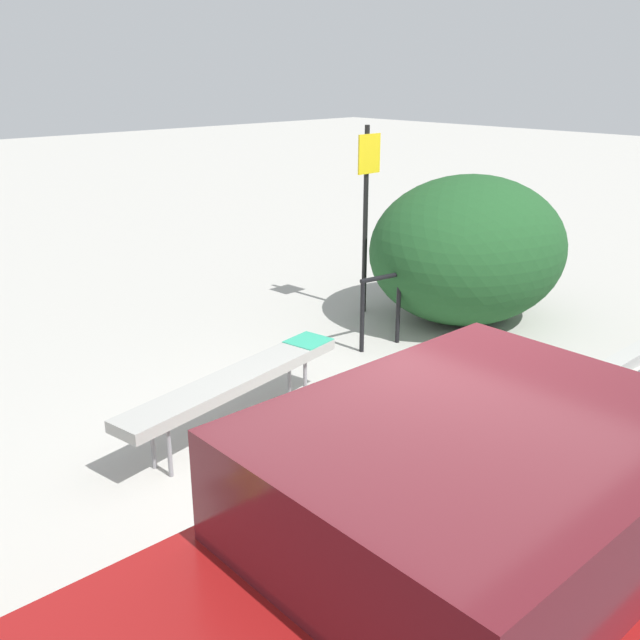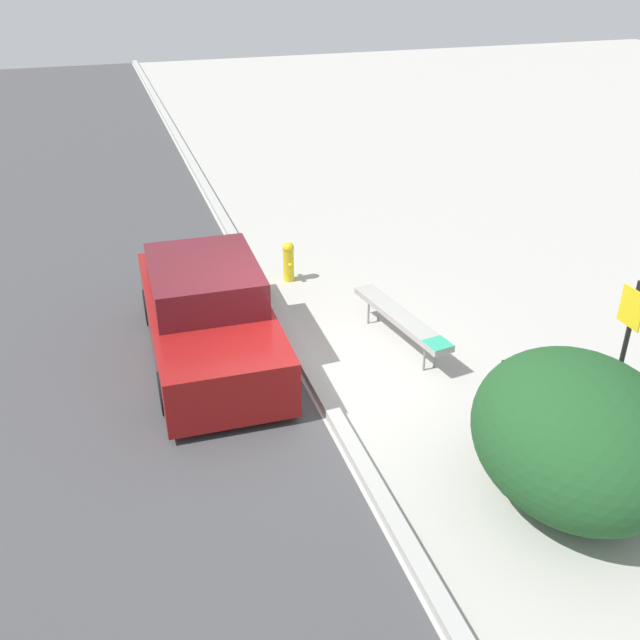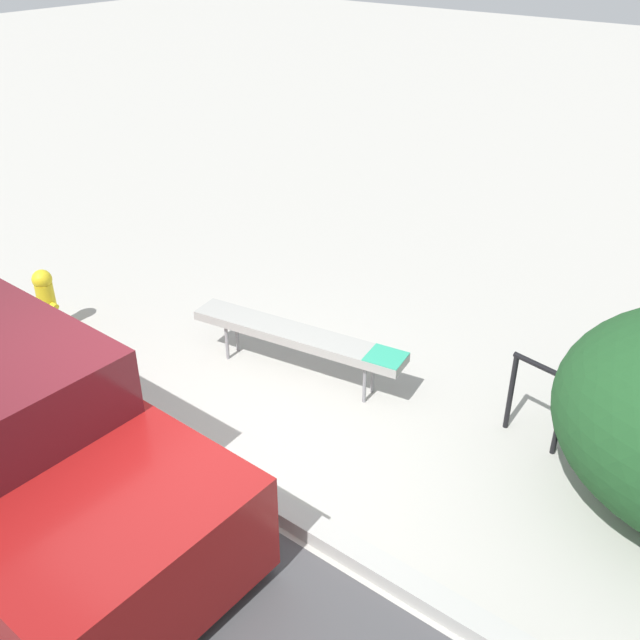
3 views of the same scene
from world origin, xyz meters
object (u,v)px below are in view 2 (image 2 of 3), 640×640
bench (401,318)px  parked_car_near (208,316)px  sign_post (623,351)px  fire_hydrant (288,260)px  bike_rack (508,392)px

bench → parked_car_near: size_ratio=0.55×
parked_car_near → sign_post: bearing=50.5°
fire_hydrant → parked_car_near: (2.19, -1.86, 0.26)m
sign_post → parked_car_near: (-3.73, -4.35, -0.72)m
bench → sign_post: sign_post is taller
bike_rack → fire_hydrant: (-5.15, -1.53, -0.09)m
bench → sign_post: bearing=15.9°
bench → parked_car_near: (-0.64, -2.90, 0.20)m
bike_rack → sign_post: (0.77, 0.97, 0.88)m
fire_hydrant → bike_rack: bearing=16.6°
bench → parked_car_near: 2.97m
fire_hydrant → bench: bearing=20.2°
bike_rack → fire_hydrant: 5.38m
bike_rack → fire_hydrant: size_ratio=1.08×
sign_post → bike_rack: bearing=-128.4°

